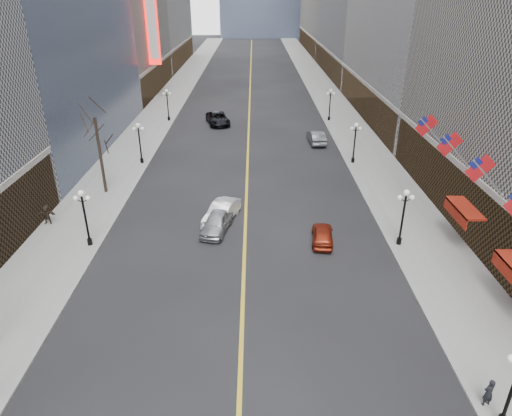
{
  "coord_description": "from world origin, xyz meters",
  "views": [
    {
      "loc": [
        0.72,
        -0.13,
        17.87
      ],
      "look_at": [
        0.82,
        19.48,
        8.34
      ],
      "focal_mm": 32.0,
      "sensor_mm": 36.0,
      "label": 1
    }
  ],
  "objects_px": {
    "streetlamp_west_1": "(84,212)",
    "car_nb_mid": "(222,212)",
    "streetlamp_east_2": "(355,139)",
    "car_sb_far": "(316,137)",
    "streetlamp_east_1": "(404,212)",
    "streetlamp_west_3": "(167,102)",
    "streetlamp_east_3": "(330,101)",
    "car_nb_far": "(218,119)",
    "car_nb_near": "(217,222)",
    "streetlamp_west_2": "(139,139)",
    "car_sb_mid": "(323,235)",
    "ped_ne_corner": "(489,393)"
  },
  "relations": [
    {
      "from": "car_nb_mid",
      "to": "car_sb_mid",
      "type": "relative_size",
      "value": 1.23
    },
    {
      "from": "streetlamp_west_2",
      "to": "streetlamp_west_3",
      "type": "distance_m",
      "value": 18.0
    },
    {
      "from": "car_nb_mid",
      "to": "car_sb_mid",
      "type": "height_order",
      "value": "car_nb_mid"
    },
    {
      "from": "streetlamp_east_3",
      "to": "streetlamp_west_3",
      "type": "height_order",
      "value": "same"
    },
    {
      "from": "streetlamp_west_3",
      "to": "ped_ne_corner",
      "type": "distance_m",
      "value": 56.07
    },
    {
      "from": "streetlamp_east_3",
      "to": "car_sb_mid",
      "type": "distance_m",
      "value": 36.0
    },
    {
      "from": "streetlamp_west_3",
      "to": "car_nb_near",
      "type": "bearing_deg",
      "value": -74.23
    },
    {
      "from": "streetlamp_east_2",
      "to": "car_nb_far",
      "type": "relative_size",
      "value": 0.75
    },
    {
      "from": "streetlamp_west_1",
      "to": "car_nb_mid",
      "type": "height_order",
      "value": "streetlamp_west_1"
    },
    {
      "from": "streetlamp_west_2",
      "to": "car_nb_mid",
      "type": "height_order",
      "value": "streetlamp_west_2"
    },
    {
      "from": "streetlamp_east_1",
      "to": "ped_ne_corner",
      "type": "xyz_separation_m",
      "value": [
        -0.2,
        -14.91,
        -1.98
      ]
    },
    {
      "from": "car_sb_far",
      "to": "streetlamp_west_2",
      "type": "bearing_deg",
      "value": 16.73
    },
    {
      "from": "streetlamp_east_1",
      "to": "streetlamp_west_2",
      "type": "height_order",
      "value": "same"
    },
    {
      "from": "streetlamp_west_2",
      "to": "car_sb_mid",
      "type": "distance_m",
      "value": 25.04
    },
    {
      "from": "streetlamp_west_1",
      "to": "car_sb_far",
      "type": "xyz_separation_m",
      "value": [
        20.4,
        25.43,
        -2.08
      ]
    },
    {
      "from": "car_nb_far",
      "to": "ped_ne_corner",
      "type": "bearing_deg",
      "value": -86.45
    },
    {
      "from": "streetlamp_east_2",
      "to": "car_sb_far",
      "type": "relative_size",
      "value": 0.91
    },
    {
      "from": "car_sb_mid",
      "to": "car_nb_far",
      "type": "bearing_deg",
      "value": -66.34
    },
    {
      "from": "streetlamp_west_3",
      "to": "car_nb_mid",
      "type": "xyz_separation_m",
      "value": [
        9.8,
        -31.79,
        -2.1
      ]
    },
    {
      "from": "streetlamp_east_2",
      "to": "car_nb_near",
      "type": "bearing_deg",
      "value": -132.07
    },
    {
      "from": "streetlamp_east_3",
      "to": "streetlamp_west_2",
      "type": "relative_size",
      "value": 1.0
    },
    {
      "from": "streetlamp_west_1",
      "to": "car_sb_far",
      "type": "bearing_deg",
      "value": 51.27
    },
    {
      "from": "streetlamp_west_3",
      "to": "car_nb_far",
      "type": "distance_m",
      "value": 7.82
    },
    {
      "from": "streetlamp_east_3",
      "to": "streetlamp_east_2",
      "type": "bearing_deg",
      "value": -90.0
    },
    {
      "from": "car_nb_near",
      "to": "car_nb_mid",
      "type": "distance_m",
      "value": 1.86
    },
    {
      "from": "car_nb_mid",
      "to": "streetlamp_west_1",
      "type": "bearing_deg",
      "value": -137.49
    },
    {
      "from": "streetlamp_west_2",
      "to": "car_sb_mid",
      "type": "height_order",
      "value": "streetlamp_west_2"
    },
    {
      "from": "car_sb_far",
      "to": "ped_ne_corner",
      "type": "distance_m",
      "value": 40.46
    },
    {
      "from": "car_sb_mid",
      "to": "streetlamp_east_3",
      "type": "bearing_deg",
      "value": -92.82
    },
    {
      "from": "ped_ne_corner",
      "to": "car_sb_far",
      "type": "bearing_deg",
      "value": -100.33
    },
    {
      "from": "car_sb_mid",
      "to": "car_sb_far",
      "type": "xyz_separation_m",
      "value": [
        2.59,
        24.89,
        0.14
      ]
    },
    {
      "from": "car_nb_near",
      "to": "car_sb_far",
      "type": "relative_size",
      "value": 0.93
    },
    {
      "from": "car_sb_mid",
      "to": "streetlamp_east_1",
      "type": "bearing_deg",
      "value": -178.87
    },
    {
      "from": "streetlamp_east_1",
      "to": "streetlamp_west_3",
      "type": "xyz_separation_m",
      "value": [
        -23.6,
        36.0,
        0.0
      ]
    },
    {
      "from": "streetlamp_west_1",
      "to": "streetlamp_east_2",
      "type": "bearing_deg",
      "value": 37.33
    },
    {
      "from": "streetlamp_east_1",
      "to": "streetlamp_west_1",
      "type": "relative_size",
      "value": 1.0
    },
    {
      "from": "streetlamp_west_1",
      "to": "streetlamp_west_3",
      "type": "xyz_separation_m",
      "value": [
        0.0,
        36.0,
        0.0
      ]
    },
    {
      "from": "streetlamp_west_2",
      "to": "streetlamp_west_3",
      "type": "height_order",
      "value": "same"
    },
    {
      "from": "car_nb_mid",
      "to": "streetlamp_east_1",
      "type": "bearing_deg",
      "value": 2.3
    },
    {
      "from": "streetlamp_east_1",
      "to": "car_nb_near",
      "type": "relative_size",
      "value": 0.98
    },
    {
      "from": "streetlamp_west_1",
      "to": "streetlamp_west_3",
      "type": "height_order",
      "value": "same"
    },
    {
      "from": "streetlamp_east_3",
      "to": "car_nb_far",
      "type": "height_order",
      "value": "streetlamp_east_3"
    },
    {
      "from": "streetlamp_east_2",
      "to": "car_sb_mid",
      "type": "relative_size",
      "value": 1.14
    },
    {
      "from": "streetlamp_west_1",
      "to": "car_nb_mid",
      "type": "relative_size",
      "value": 0.93
    },
    {
      "from": "streetlamp_east_1",
      "to": "car_sb_far",
      "type": "xyz_separation_m",
      "value": [
        -3.2,
        25.43,
        -2.08
      ]
    },
    {
      "from": "streetlamp_east_2",
      "to": "car_sb_mid",
      "type": "distance_m",
      "value": 18.53
    },
    {
      "from": "car_sb_far",
      "to": "streetlamp_east_2",
      "type": "bearing_deg",
      "value": 110.01
    },
    {
      "from": "streetlamp_east_1",
      "to": "car_sb_mid",
      "type": "bearing_deg",
      "value": 174.67
    },
    {
      "from": "streetlamp_west_2",
      "to": "streetlamp_west_3",
      "type": "bearing_deg",
      "value": 90.0
    },
    {
      "from": "streetlamp_west_1",
      "to": "car_nb_near",
      "type": "bearing_deg",
      "value": 14.04
    }
  ]
}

